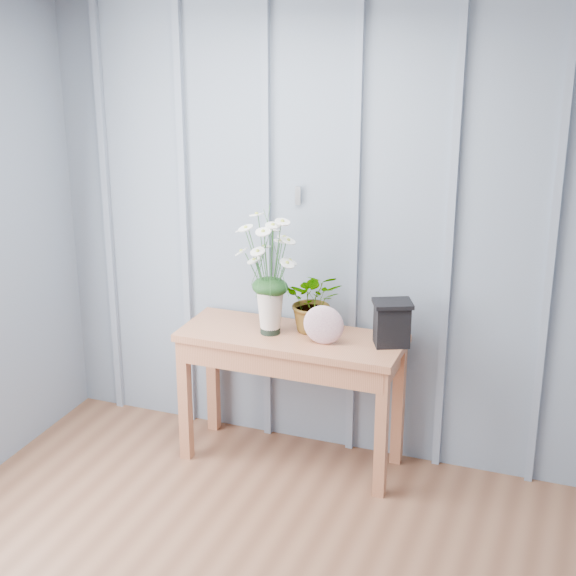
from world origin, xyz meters
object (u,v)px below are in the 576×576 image
at_px(sideboard, 291,355).
at_px(felt_disc_vessel, 324,325).
at_px(carved_box, 392,323).
at_px(daisy_vase, 270,257).

bearing_deg(sideboard, felt_disc_vessel, -16.43).
bearing_deg(carved_box, daisy_vase, -173.87).
bearing_deg(felt_disc_vessel, daisy_vase, 166.25).
bearing_deg(daisy_vase, carved_box, 6.13).
bearing_deg(sideboard, carved_box, 5.92).
relative_size(sideboard, felt_disc_vessel, 5.65).
relative_size(sideboard, carved_box, 5.00).
xyz_separation_m(daisy_vase, carved_box, (0.64, 0.07, -0.30)).
xyz_separation_m(daisy_vase, felt_disc_vessel, (0.31, -0.04, -0.32)).
xyz_separation_m(sideboard, daisy_vase, (-0.11, -0.01, 0.54)).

